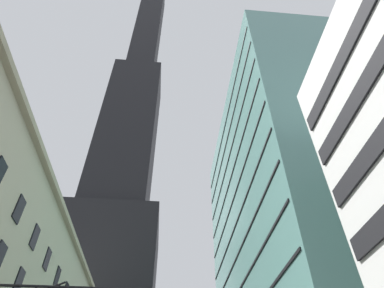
# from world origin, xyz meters

# --- Properties ---
(dark_skyscraper) EXTENTS (27.32, 27.32, 230.82)m
(dark_skyscraper) POSITION_xyz_m (-14.30, 74.49, 70.13)
(dark_skyscraper) COLOR black
(dark_skyscraper) RESTS_ON ground
(glass_office_midrise) EXTENTS (15.93, 38.93, 48.26)m
(glass_office_midrise) POSITION_xyz_m (18.91, 27.68, 24.13)
(glass_office_midrise) COLOR slate
(glass_office_midrise) RESTS_ON ground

